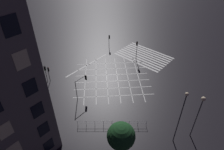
# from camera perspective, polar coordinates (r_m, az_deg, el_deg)

# --- Properties ---
(ground_plane) EXTENTS (200.00, 200.00, 0.00)m
(ground_plane) POSITION_cam_1_polar(r_m,az_deg,el_deg) (40.78, -0.00, -0.81)
(ground_plane) COLOR black
(road_markings) EXTENTS (18.33, 24.53, 0.01)m
(road_markings) POSITION_cam_1_polar(r_m,az_deg,el_deg) (45.85, 5.94, 3.69)
(road_markings) COLOR silver
(road_markings) RESTS_ON ground_plane
(traffic_light_median_south) EXTENTS (0.36, 0.39, 4.59)m
(traffic_light_median_south) POSITION_cam_1_polar(r_m,az_deg,el_deg) (45.33, 7.08, 7.98)
(traffic_light_median_south) COLOR #424244
(traffic_light_median_south) RESTS_ON ground_plane
(traffic_light_se_main) EXTENTS (0.39, 0.36, 3.29)m
(traffic_light_se_main) POSITION_cam_1_polar(r_m,az_deg,el_deg) (50.61, -0.79, 10.32)
(traffic_light_se_main) COLOR #424244
(traffic_light_se_main) RESTS_ON ground_plane
(traffic_light_ne_main) EXTENTS (0.39, 0.36, 3.65)m
(traffic_light_ne_main) POSITION_cam_1_polar(r_m,az_deg,el_deg) (40.38, -18.50, 1.18)
(traffic_light_ne_main) COLOR #424244
(traffic_light_ne_main) RESTS_ON ground_plane
(traffic_light_ne_cross) EXTENTS (0.36, 0.39, 3.30)m
(traffic_light_ne_cross) POSITION_cam_1_polar(r_m,az_deg,el_deg) (40.50, -17.69, 1.03)
(traffic_light_ne_cross) COLOR #424244
(traffic_light_ne_cross) RESTS_ON ground_plane
(traffic_light_median_north) EXTENTS (0.36, 2.67, 4.12)m
(traffic_light_median_north) POSITION_cam_1_polar(r_m,az_deg,el_deg) (35.12, -8.68, -2.14)
(traffic_light_median_north) COLOR #424244
(traffic_light_median_north) RESTS_ON ground_plane
(street_lamp_east) EXTENTS (0.58, 0.58, 7.67)m
(street_lamp_east) POSITION_cam_1_polar(r_m,az_deg,el_deg) (28.84, 23.90, -8.54)
(street_lamp_east) COLOR #424244
(street_lamp_east) RESTS_ON ground_plane
(street_lamp_west) EXTENTS (0.45, 0.45, 9.24)m
(street_lamp_west) POSITION_cam_1_polar(r_m,az_deg,el_deg) (27.12, 19.26, -9.94)
(street_lamp_west) COLOR #424244
(street_lamp_west) RESTS_ON ground_plane
(street_tree_near) EXTENTS (3.48, 3.48, 6.41)m
(street_tree_near) POSITION_cam_1_polar(r_m,az_deg,el_deg) (25.02, 2.61, -17.03)
(street_tree_near) COLOR #38281C
(street_tree_near) RESTS_ON ground_plane
(pedestrian_railing) EXTENTS (8.03, 7.02, 1.05)m
(pedestrian_railing) POSITION_cam_1_polar(r_m,az_deg,el_deg) (31.45, -0.00, -13.45)
(pedestrian_railing) COLOR #9EA0A5
(pedestrian_railing) RESTS_ON ground_plane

